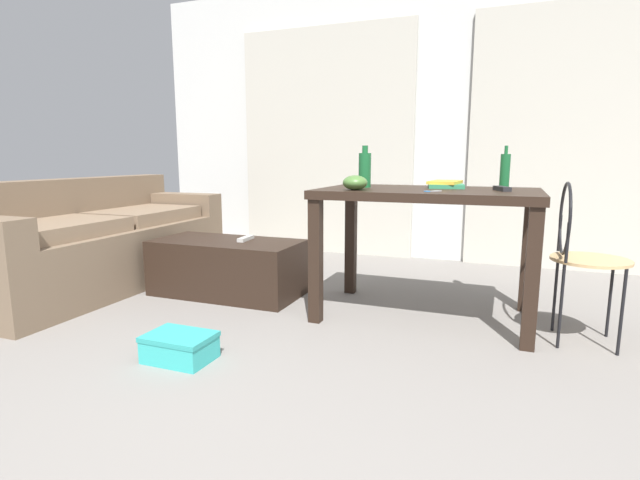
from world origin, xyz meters
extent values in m
plane|color=gray|center=(0.00, 1.33, 0.00)|extent=(8.31, 8.31, 0.00)
cube|color=silver|center=(0.00, 3.46, 1.31)|extent=(5.91, 0.10, 2.61)
cube|color=beige|center=(-1.13, 3.38, 1.11)|extent=(1.77, 0.03, 2.22)
cube|color=beige|center=(1.13, 3.38, 1.11)|extent=(1.77, 0.03, 2.22)
cube|color=brown|center=(-2.24, 1.51, 0.22)|extent=(0.86, 2.10, 0.45)
cube|color=brown|center=(-2.55, 1.50, 0.63)|extent=(0.24, 2.09, 0.36)
cube|color=brown|center=(-2.25, 2.45, 0.54)|extent=(0.83, 0.21, 0.19)
cube|color=#7D664F|center=(-2.19, 1.93, 0.50)|extent=(0.60, 0.81, 0.10)
cube|color=#7D664F|center=(-2.18, 1.09, 0.50)|extent=(0.60, 0.81, 0.10)
cube|color=black|center=(-1.22, 1.66, 0.19)|extent=(1.04, 0.51, 0.39)
cube|color=black|center=(0.16, 1.68, 0.76)|extent=(1.26, 0.78, 0.05)
cube|color=black|center=(-0.42, 1.34, 0.37)|extent=(0.07, 0.07, 0.73)
cube|color=black|center=(0.74, 1.34, 0.37)|extent=(0.07, 0.07, 0.73)
cube|color=black|center=(-0.42, 2.02, 0.37)|extent=(0.07, 0.07, 0.73)
cube|color=black|center=(0.74, 2.02, 0.37)|extent=(0.07, 0.07, 0.73)
cylinder|color=tan|center=(1.01, 1.55, 0.45)|extent=(0.38, 0.38, 0.02)
cylinder|color=black|center=(1.15, 1.42, 0.22)|extent=(0.02, 0.02, 0.44)
cylinder|color=black|center=(1.15, 1.69, 0.22)|extent=(0.02, 0.02, 0.44)
cylinder|color=black|center=(0.88, 1.41, 0.22)|extent=(0.02, 0.02, 0.44)
cylinder|color=black|center=(0.88, 1.68, 0.22)|extent=(0.02, 0.02, 0.44)
torus|color=black|center=(0.88, 1.55, 0.65)|extent=(0.02, 0.38, 0.38)
cylinder|color=black|center=(0.88, 1.38, 0.55)|extent=(0.02, 0.02, 0.20)
cylinder|color=black|center=(0.88, 1.71, 0.55)|extent=(0.02, 0.02, 0.20)
cylinder|color=#195B2D|center=(-0.24, 1.71, 0.89)|extent=(0.08, 0.08, 0.21)
cylinder|color=#195B2D|center=(-0.24, 1.71, 1.01)|extent=(0.04, 0.04, 0.05)
cylinder|color=#195B2D|center=(0.57, 1.98, 0.88)|extent=(0.06, 0.06, 0.20)
cylinder|color=#195B2D|center=(0.57, 1.98, 1.01)|extent=(0.02, 0.02, 0.05)
ellipsoid|color=#477033|center=(-0.22, 1.44, 0.82)|extent=(0.14, 0.14, 0.08)
cube|color=#2D7F56|center=(0.24, 1.85, 0.79)|extent=(0.25, 0.31, 0.02)
cube|color=gold|center=(0.23, 1.86, 0.81)|extent=(0.19, 0.30, 0.02)
cube|color=#232326|center=(0.57, 1.68, 0.79)|extent=(0.10, 0.18, 0.02)
cube|color=#9EA0A5|center=(0.22, 1.49, 0.78)|extent=(0.05, 0.08, 0.00)
torus|color=#3372B2|center=(0.19, 1.44, 0.78)|extent=(0.03, 0.03, 0.00)
cube|color=#9EA0A5|center=(0.23, 1.49, 0.78)|extent=(0.06, 0.07, 0.00)
torus|color=#3372B2|center=(0.19, 1.44, 0.78)|extent=(0.03, 0.03, 0.00)
cube|color=#B7B7B2|center=(-1.10, 1.71, 0.40)|extent=(0.06, 0.19, 0.02)
cube|color=#33B2AD|center=(-0.83, 0.59, 0.05)|extent=(0.31, 0.22, 0.11)
cube|color=teal|center=(-0.83, 0.59, 0.12)|extent=(0.32, 0.23, 0.02)
camera|label=1|loc=(0.59, -1.20, 0.96)|focal=26.97mm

